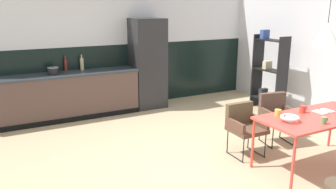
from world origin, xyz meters
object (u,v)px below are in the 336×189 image
object	(u,v)px
armchair_corner_seat	(244,123)
armchair_by_stool	(276,112)
fruit_bowl	(290,118)
bottle_spice_small	(82,64)
mug_tall_blue	(278,113)
cooking_pot	(53,71)
dining_table	(317,119)
open_shelf_unit	(268,71)
bottle_wine_green	(66,65)
mug_short_terracotta	(303,109)
open_book	(324,111)
mug_glass_clear	(324,120)
pendant_lamp_over_table_near	(327,35)
refrigerator_column	(148,64)

from	to	relation	value
armchair_corner_seat	armchair_by_stool	size ratio (longest dim) A/B	0.96
fruit_bowl	bottle_spice_small	bearing A→B (deg)	113.74
armchair_corner_seat	mug_tall_blue	xyz separation A→B (m)	(0.12, -0.53, 0.29)
fruit_bowl	cooking_pot	xyz separation A→B (m)	(-2.32, 3.72, 0.20)
dining_table	open_shelf_unit	world-z (taller)	open_shelf_unit
bottle_wine_green	bottle_spice_small	bearing A→B (deg)	-4.35
bottle_wine_green	mug_short_terracotta	bearing A→B (deg)	-56.44
open_book	mug_glass_clear	bearing A→B (deg)	-141.70
mug_tall_blue	pendant_lamp_over_table_near	xyz separation A→B (m)	(0.49, -0.23, 1.04)
refrigerator_column	bottle_spice_small	bearing A→B (deg)	172.33
mug_glass_clear	open_book	bearing A→B (deg)	38.30
open_book	mug_short_terracotta	world-z (taller)	mug_short_terracotta
armchair_by_stool	open_shelf_unit	xyz separation A→B (m)	(1.16, 1.42, 0.34)
mug_tall_blue	refrigerator_column	bearing A→B (deg)	95.95
cooking_pot	open_book	bearing A→B (deg)	-49.90
mug_short_terracotta	bottle_wine_green	bearing A→B (deg)	123.56
dining_table	open_book	world-z (taller)	open_book
armchair_corner_seat	cooking_pot	distance (m)	3.73
mug_tall_blue	cooking_pot	bearing A→B (deg)	124.01
refrigerator_column	armchair_by_stool	world-z (taller)	refrigerator_column
fruit_bowl	bottle_spice_small	xyz separation A→B (m)	(-1.72, 3.90, 0.26)
refrigerator_column	cooking_pot	world-z (taller)	refrigerator_column
armchair_corner_seat	open_book	world-z (taller)	armchair_corner_seat
bottle_wine_green	pendant_lamp_over_table_near	world-z (taller)	pendant_lamp_over_table_near
fruit_bowl	refrigerator_column	bearing A→B (deg)	95.08
mug_tall_blue	armchair_corner_seat	bearing A→B (deg)	102.87
refrigerator_column	mug_tall_blue	bearing A→B (deg)	-84.05
refrigerator_column	mug_glass_clear	world-z (taller)	refrigerator_column
mug_tall_blue	cooking_pot	size ratio (longest dim) A/B	0.61
armchair_by_stool	mug_short_terracotta	size ratio (longest dim) A/B	6.02
dining_table	fruit_bowl	world-z (taller)	fruit_bowl
open_book	cooking_pot	bearing A→B (deg)	130.10
armchair_by_stool	mug_glass_clear	xyz separation A→B (m)	(-0.37, -1.17, 0.27)
bottle_wine_green	open_shelf_unit	world-z (taller)	open_shelf_unit
mug_short_terracotta	cooking_pot	xyz separation A→B (m)	(-2.76, 3.53, 0.19)
armchair_by_stool	bottle_spice_small	size ratio (longest dim) A/B	2.51
dining_table	armchair_by_stool	size ratio (longest dim) A/B	2.09
refrigerator_column	mug_tall_blue	world-z (taller)	refrigerator_column
bottle_wine_green	pendant_lamp_over_table_near	distance (m)	4.75
refrigerator_column	pendant_lamp_over_table_near	size ratio (longest dim) A/B	1.88
mug_glass_clear	pendant_lamp_over_table_near	xyz separation A→B (m)	(0.21, 0.27, 1.04)
armchair_by_stool	mug_short_terracotta	world-z (taller)	mug_short_terracotta
fruit_bowl	pendant_lamp_over_table_near	bearing A→B (deg)	0.26
dining_table	armchair_corner_seat	distance (m)	1.01
bottle_spice_small	bottle_wine_green	distance (m)	0.32
armchair_by_stool	mug_glass_clear	world-z (taller)	mug_glass_clear
cooking_pot	bottle_wine_green	bearing A→B (deg)	37.13
armchair_corner_seat	open_book	xyz separation A→B (m)	(0.84, -0.69, 0.25)
armchair_corner_seat	open_book	distance (m)	1.11
pendant_lamp_over_table_near	mug_glass_clear	bearing A→B (deg)	-128.19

